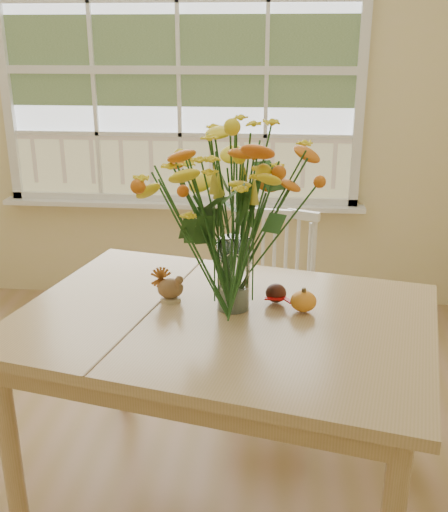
{
  "coord_description": "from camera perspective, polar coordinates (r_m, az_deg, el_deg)",
  "views": [
    {
      "loc": [
        0.64,
        -1.65,
        1.73
      ],
      "look_at": [
        0.46,
        0.33,
        1.01
      ],
      "focal_mm": 42.0,
      "sensor_mm": 36.0,
      "label": 1
    }
  ],
  "objects": [
    {
      "name": "windsor_chair",
      "position": [
        3.01,
        4.53,
        -3.87
      ],
      "size": [
        0.46,
        0.44,
        0.92
      ],
      "rotation": [
        0.0,
        0.0,
        -0.09
      ],
      "color": "white",
      "rests_on": "floor"
    },
    {
      "name": "turkey_figurine",
      "position": [
        2.28,
        -5.13,
        -3.1
      ],
      "size": [
        0.11,
        0.09,
        0.12
      ],
      "rotation": [
        0.0,
        0.0,
        0.21
      ],
      "color": "#CCB78C",
      "rests_on": "dining_table"
    },
    {
      "name": "dining_table",
      "position": [
        2.22,
        -0.05,
        -7.78
      ],
      "size": [
        1.67,
        1.35,
        0.79
      ],
      "rotation": [
        0.0,
        0.0,
        -0.22
      ],
      "color": "tan",
      "rests_on": "floor"
    },
    {
      "name": "window",
      "position": [
        3.92,
        -4.35,
        16.98
      ],
      "size": [
        2.42,
        0.12,
        1.74
      ],
      "color": "silver",
      "rests_on": "wall_back"
    },
    {
      "name": "pumpkin",
      "position": [
        2.21,
        7.57,
        -4.39
      ],
      "size": [
        0.1,
        0.1,
        0.08
      ],
      "primitive_type": "ellipsoid",
      "color": "orange",
      "rests_on": "dining_table"
    },
    {
      "name": "flower_vase",
      "position": [
        2.1,
        0.93,
        5.07
      ],
      "size": [
        0.56,
        0.56,
        0.67
      ],
      "color": "white",
      "rests_on": "dining_table"
    },
    {
      "name": "wall_back",
      "position": [
        3.97,
        -4.19,
        14.39
      ],
      "size": [
        4.0,
        0.02,
        2.7
      ],
      "primitive_type": "cube",
      "color": "beige",
      "rests_on": "floor"
    },
    {
      "name": "dark_gourd",
      "position": [
        2.27,
        4.97,
        -3.63
      ],
      "size": [
        0.13,
        0.12,
        0.07
      ],
      "color": "#38160F",
      "rests_on": "dining_table"
    }
  ]
}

